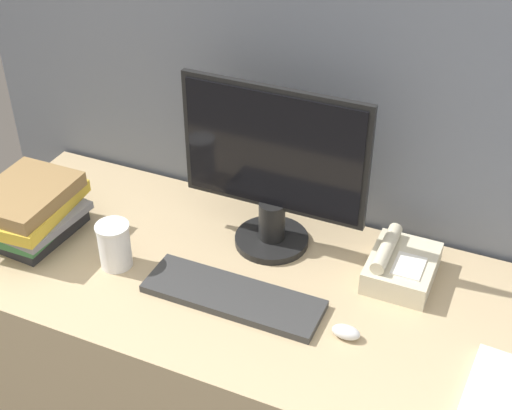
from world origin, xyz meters
TOP-DOWN VIEW (x-y plane):
  - cubicle_panel_rear at (0.00, 0.72)m, footprint 2.08×0.04m
  - desk at (0.00, 0.34)m, footprint 1.68×0.69m
  - monitor at (-0.03, 0.51)m, footprint 0.50×0.20m
  - keyboard at (-0.02, 0.26)m, footprint 0.45×0.14m
  - mouse at (0.27, 0.25)m, footprint 0.07×0.04m
  - coffee_cup at (-0.36, 0.26)m, footprint 0.09×0.09m
  - book_stack at (-0.64, 0.28)m, footprint 0.26×0.30m
  - desk_telephone at (0.33, 0.51)m, footprint 0.16×0.21m

SIDE VIEW (x-z plane):
  - desk at x=0.00m, z-range 0.00..0.75m
  - keyboard at x=-0.02m, z-range 0.75..0.77m
  - mouse at x=0.27m, z-range 0.75..0.79m
  - desk_telephone at x=0.33m, z-range 0.74..0.84m
  - coffee_cup at x=-0.36m, z-range 0.75..0.88m
  - cubicle_panel_rear at x=0.00m, z-range 0.00..1.67m
  - book_stack at x=-0.64m, z-range 0.76..0.92m
  - monitor at x=-0.03m, z-range 0.75..1.21m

